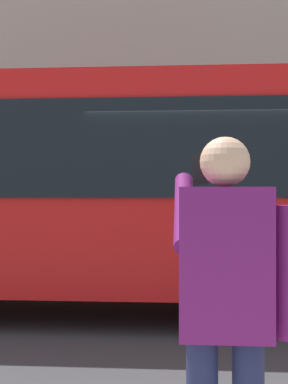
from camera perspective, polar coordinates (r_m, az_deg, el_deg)
The scene contains 4 objects.
ground_plane at distance 7.19m, azimuth 5.63°, elevation -12.97°, with size 60.00×60.00×0.00m, color #38383A.
building_facade_far at distance 14.48m, azimuth 5.06°, elevation 17.55°, with size 28.00×1.55×12.00m.
red_bus at distance 7.37m, azimuth -11.34°, elevation 0.54°, with size 9.05×2.54×3.08m.
pedestrian_photographer at distance 2.41m, azimuth 8.72°, elevation -11.16°, with size 0.53×0.52×1.70m.
Camera 1 is at (0.15, 7.01, 1.61)m, focal length 50.05 mm.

